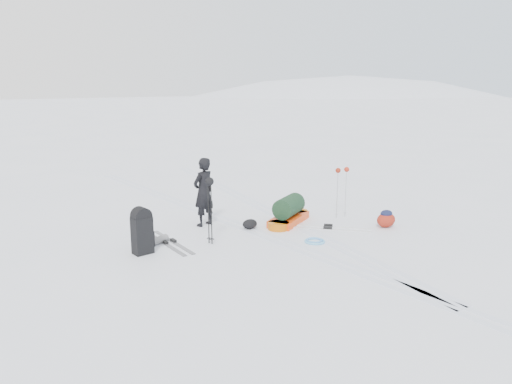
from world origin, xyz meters
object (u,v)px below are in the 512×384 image
at_px(pulk_sled, 289,213).
at_px(expedition_rucksack, 144,231).
at_px(ski_poles_black, 210,190).
at_px(skier, 204,192).

relative_size(pulk_sled, expedition_rucksack, 1.83).
relative_size(expedition_rucksack, ski_poles_black, 0.66).
height_order(skier, expedition_rucksack, skier).
bearing_deg(pulk_sled, skier, 122.48).
bearing_deg(pulk_sled, ski_poles_black, 158.65).
distance_m(pulk_sled, ski_poles_black, 2.55).
distance_m(expedition_rucksack, ski_poles_black, 1.57).
height_order(pulk_sled, expedition_rucksack, expedition_rucksack).
distance_m(skier, pulk_sled, 2.12).
bearing_deg(ski_poles_black, pulk_sled, 28.79).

